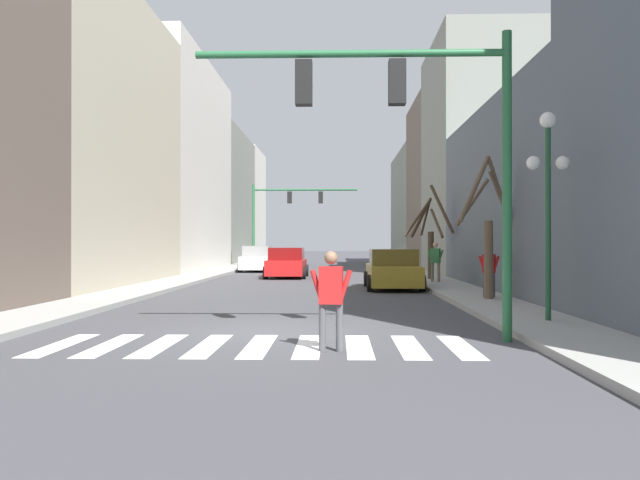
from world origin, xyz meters
The scene contains 16 objects.
ground_plane centered at (0.00, 0.00, 0.00)m, with size 240.00×240.00×0.00m, color #424247.
sidewalk_right centered at (5.87, 0.00, 0.07)m, with size 2.03×90.00×0.15m.
building_row_left centered at (-9.88, 26.48, 6.12)m, with size 6.00×64.96×13.57m.
building_row_right centered at (9.88, 22.74, 5.51)m, with size 6.00×57.07×13.36m.
crosswalk_stripes centered at (0.00, -1.73, 0.00)m, with size 7.65×2.60×0.01m.
traffic_signal_near centered at (2.88, -1.12, 4.20)m, with size 5.97×0.28×5.83m.
traffic_signal_far centered at (-2.37, 31.46, 4.41)m, with size 7.50×0.28×6.01m.
street_lamp_right_corner centered at (6.05, 0.94, 3.38)m, with size 0.95×0.36×4.59m.
car_parked_left_far centered at (-3.71, 26.99, 0.77)m, with size 2.04×4.73×1.64m.
car_parked_left_near centered at (3.63, 12.07, 0.75)m, with size 2.20×4.45×1.59m.
car_parked_right_near centered at (-1.26, 19.91, 0.74)m, with size 2.15×4.39×1.58m.
pedestrian_on_left_sidewalk centered at (5.67, 14.25, 1.17)m, with size 0.70×0.41×1.72m.
pedestrian_near_right_corner centered at (1.31, -2.26, 1.01)m, with size 0.74×0.27×1.72m.
pedestrian_crossing_street centered at (6.17, 6.79, 1.09)m, with size 0.63×0.41×1.58m.
street_tree_right_far centered at (6.01, 6.24, 2.17)m, with size 2.12×1.41×4.37m.
street_tree_right_near centered at (5.77, 16.44, 2.19)m, with size 2.25×1.97×4.44m.
Camera 1 is at (1.42, -12.89, 1.86)m, focal length 35.00 mm.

